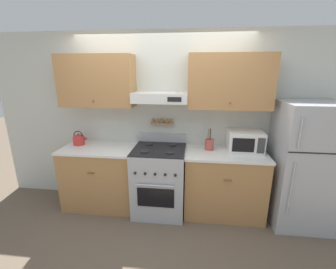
{
  "coord_description": "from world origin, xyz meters",
  "views": [
    {
      "loc": [
        0.47,
        -2.63,
        2.02
      ],
      "look_at": [
        0.13,
        0.26,
        1.18
      ],
      "focal_mm": 24.0,
      "sensor_mm": 36.0,
      "label": 1
    }
  ],
  "objects_px": {
    "stove_range": "(159,180)",
    "utensil_crock": "(209,144)",
    "microwave": "(245,141)",
    "refrigerator": "(305,165)",
    "tea_kettle": "(79,139)"
  },
  "relations": [
    {
      "from": "stove_range",
      "to": "utensil_crock",
      "type": "height_order",
      "value": "utensil_crock"
    },
    {
      "from": "utensil_crock",
      "to": "microwave",
      "type": "bearing_deg",
      "value": 2.12
    },
    {
      "from": "refrigerator",
      "to": "tea_kettle",
      "type": "height_order",
      "value": "refrigerator"
    },
    {
      "from": "stove_range",
      "to": "refrigerator",
      "type": "height_order",
      "value": "refrigerator"
    },
    {
      "from": "stove_range",
      "to": "tea_kettle",
      "type": "bearing_deg",
      "value": 173.31
    },
    {
      "from": "microwave",
      "to": "utensil_crock",
      "type": "distance_m",
      "value": 0.49
    },
    {
      "from": "stove_range",
      "to": "refrigerator",
      "type": "xyz_separation_m",
      "value": [
        1.93,
        -0.02,
        0.33
      ]
    },
    {
      "from": "microwave",
      "to": "utensil_crock",
      "type": "relative_size",
      "value": 1.52
    },
    {
      "from": "tea_kettle",
      "to": "microwave",
      "type": "height_order",
      "value": "microwave"
    },
    {
      "from": "utensil_crock",
      "to": "tea_kettle",
      "type": "bearing_deg",
      "value": -180.0
    },
    {
      "from": "stove_range",
      "to": "microwave",
      "type": "height_order",
      "value": "microwave"
    },
    {
      "from": "refrigerator",
      "to": "utensil_crock",
      "type": "relative_size",
      "value": 5.35
    },
    {
      "from": "microwave",
      "to": "stove_range",
      "type": "bearing_deg",
      "value": -172.04
    },
    {
      "from": "tea_kettle",
      "to": "utensil_crock",
      "type": "bearing_deg",
      "value": 0.0
    },
    {
      "from": "microwave",
      "to": "utensil_crock",
      "type": "bearing_deg",
      "value": -177.88
    }
  ]
}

